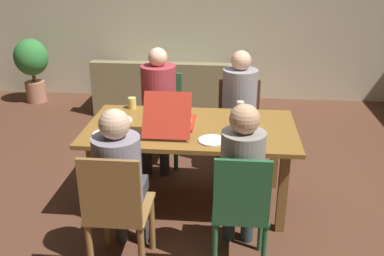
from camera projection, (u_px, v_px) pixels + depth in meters
ground_plane at (191, 202)px, 3.92m from camera, size 20.00×20.00×0.00m
back_wall at (211, 2)px, 6.27m from camera, size 7.93×0.12×2.86m
dining_table at (191, 136)px, 3.67m from camera, size 1.77×0.95×0.75m
chair_0 at (117, 211)px, 2.88m from camera, size 0.42×0.44×0.95m
person_0 at (120, 174)px, 2.93m from camera, size 0.32×0.49×1.20m
chair_1 at (239, 115)px, 4.55m from camera, size 0.46×0.38×0.87m
person_1 at (240, 100)px, 4.35m from camera, size 0.35×0.51×1.22m
chair_2 at (161, 114)px, 4.59m from camera, size 0.45×0.45×0.93m
person_2 at (158, 98)px, 4.37m from camera, size 0.36×0.52×1.24m
chair_3 at (241, 209)px, 2.87m from camera, size 0.38×0.40×0.94m
person_3 at (242, 173)px, 2.93m from camera, size 0.29×0.49×1.23m
pizza_box_0 at (171, 120)px, 3.63m from camera, size 0.38×0.58×0.35m
plate_0 at (244, 123)px, 3.68m from camera, size 0.21×0.21×0.03m
plate_1 at (212, 140)px, 3.35m from camera, size 0.23×0.23×0.01m
plate_2 at (118, 120)px, 3.75m from camera, size 0.25×0.25×0.03m
plate_3 at (106, 134)px, 3.48m from camera, size 0.21×0.21×0.01m
drinking_glass_0 at (240, 107)px, 3.94m from camera, size 0.07×0.07×0.10m
drinking_glass_1 at (132, 103)px, 4.04m from camera, size 0.08×0.08×0.11m
couch at (173, 91)px, 6.12m from camera, size 2.11×0.88×0.76m
potted_plant at (32, 63)px, 6.33m from camera, size 0.49×0.49×0.95m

